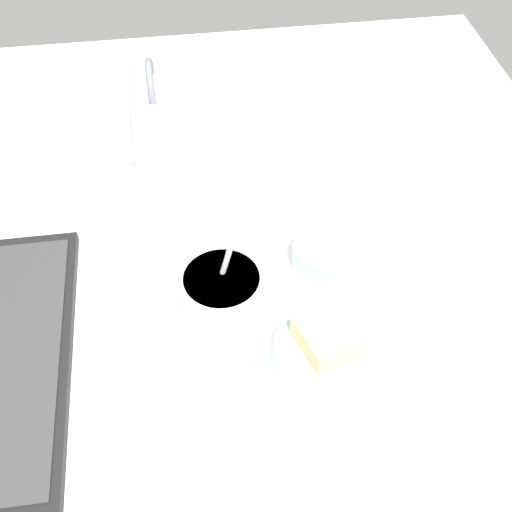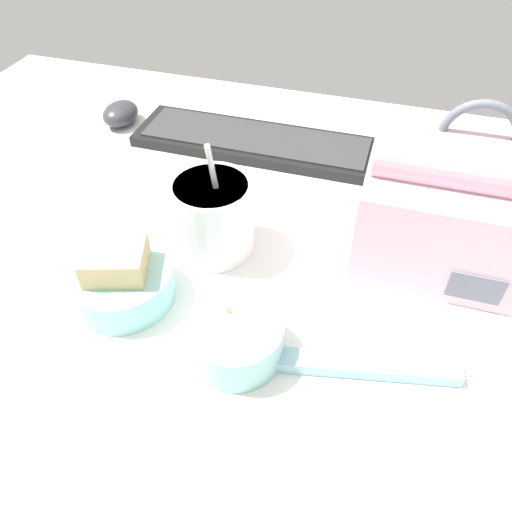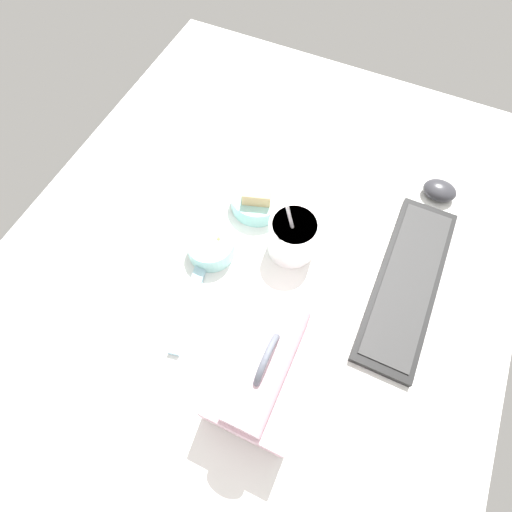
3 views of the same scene
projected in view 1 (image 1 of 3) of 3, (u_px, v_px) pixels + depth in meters
The scene contains 7 objects.
desk_surface at pixel (263, 292), 90.13cm from camera, with size 140.00×110.00×2.00cm.
keyboard at pixel (21, 359), 80.31cm from camera, with size 41.65×12.35×2.10cm.
lunch_bag at pixel (160, 145), 97.34cm from camera, with size 21.94×16.06×22.42cm.
soup_cup at pixel (223, 302), 80.91cm from camera, with size 10.64×10.64×17.02cm.
bento_bowl_sandwich at pixel (325, 352), 78.83cm from camera, with size 12.73×12.73×7.78cm.
bento_bowl_snacks at pixel (329, 255), 89.90cm from camera, with size 10.41×10.41×5.84cm.
chopstick_case at pixel (298, 199), 100.18cm from camera, with size 20.47×6.44×1.60cm.
Camera 1 is at (-55.63, 8.86, 71.54)cm, focal length 45.00 mm.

